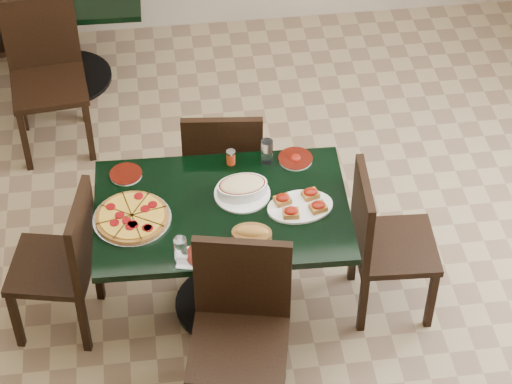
{
  "coord_description": "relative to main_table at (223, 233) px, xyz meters",
  "views": [
    {
      "loc": [
        -0.45,
        -3.51,
        4.22
      ],
      "look_at": [
        0.01,
        0.0,
        0.85
      ],
      "focal_mm": 70.0,
      "sensor_mm": 36.0,
      "label": 1
    }
  ],
  "objects": [
    {
      "name": "floor",
      "position": [
        0.16,
        -0.01,
        -0.57
      ],
      "size": [
        5.5,
        5.5,
        0.0
      ],
      "primitive_type": "plane",
      "color": "#89744F",
      "rests_on": "ground"
    },
    {
      "name": "main_table",
      "position": [
        0.0,
        0.0,
        0.0
      ],
      "size": [
        1.3,
        0.86,
        0.75
      ],
      "rotation": [
        0.0,
        0.0,
        -0.04
      ],
      "color": "black",
      "rests_on": "floor"
    },
    {
      "name": "back_table",
      "position": [
        -0.87,
        2.17,
        -0.04
      ],
      "size": [
        1.14,
        0.85,
        0.75
      ],
      "rotation": [
        0.0,
        0.0,
        -0.03
      ],
      "color": "black",
      "rests_on": "floor"
    },
    {
      "name": "chair_far",
      "position": [
        0.06,
        0.59,
        -0.05
      ],
      "size": [
        0.47,
        0.47,
        0.92
      ],
      "rotation": [
        0.0,
        0.0,
        3.04
      ],
      "color": "black",
      "rests_on": "floor"
    },
    {
      "name": "chair_near",
      "position": [
        0.02,
        -0.57,
        -0.02
      ],
      "size": [
        0.54,
        0.54,
        0.98
      ],
      "rotation": [
        0.0,
        0.0,
        -0.21
      ],
      "color": "black",
      "rests_on": "floor"
    },
    {
      "name": "chair_right",
      "position": [
        0.81,
        -0.08,
        -0.06
      ],
      "size": [
        0.45,
        0.45,
        0.9
      ],
      "rotation": [
        0.0,
        0.0,
        1.51
      ],
      "color": "black",
      "rests_on": "floor"
    },
    {
      "name": "chair_left",
      "position": [
        -0.8,
        -0.01,
        -0.07
      ],
      "size": [
        0.49,
        0.49,
        0.89
      ],
      "rotation": [
        0.0,
        0.0,
        -1.78
      ],
      "color": "black",
      "rests_on": "floor"
    },
    {
      "name": "back_chair_near",
      "position": [
        -0.93,
        1.58,
        -0.02
      ],
      "size": [
        0.5,
        0.5,
        0.98
      ],
      "rotation": [
        0.0,
        0.0,
        0.1
      ],
      "color": "black",
      "rests_on": "floor"
    },
    {
      "name": "pepperoni_pizza",
      "position": [
        -0.44,
        -0.03,
        0.2
      ],
      "size": [
        0.39,
        0.39,
        0.04
      ],
      "rotation": [
        0.0,
        0.0,
        0.23
      ],
      "color": "silver",
      "rests_on": "main_table"
    },
    {
      "name": "lasagna_casserole",
      "position": [
        0.11,
        0.08,
        0.23
      ],
      "size": [
        0.28,
        0.28,
        0.09
      ],
      "rotation": [
        0.0,
        0.0,
        0.09
      ],
      "color": "white",
      "rests_on": "main_table"
    },
    {
      "name": "bread_basket",
      "position": [
        0.12,
        -0.24,
        0.22
      ],
      "size": [
        0.22,
        0.17,
        0.09
      ],
      "rotation": [
        0.0,
        0.0,
        -0.19
      ],
      "color": "brown",
      "rests_on": "main_table"
    },
    {
      "name": "bruschetta_platter",
      "position": [
        0.39,
        -0.05,
        0.21
      ],
      "size": [
        0.36,
        0.27,
        0.05
      ],
      "rotation": [
        0.0,
        0.0,
        0.12
      ],
      "color": "white",
      "rests_on": "main_table"
    },
    {
      "name": "side_plate_near",
      "position": [
        -0.11,
        -0.32,
        0.19
      ],
      "size": [
        0.18,
        0.18,
        0.02
      ],
      "rotation": [
        0.0,
        0.0,
        -0.21
      ],
      "color": "white",
      "rests_on": "main_table"
    },
    {
      "name": "side_plate_far_r",
      "position": [
        0.42,
        0.31,
        0.19
      ],
      "size": [
        0.18,
        0.18,
        0.03
      ],
      "rotation": [
        0.0,
        0.0,
        -0.31
      ],
      "color": "white",
      "rests_on": "main_table"
    },
    {
      "name": "side_plate_far_l",
      "position": [
        -0.46,
        0.3,
        0.19
      ],
      "size": [
        0.17,
        0.17,
        0.02
      ],
      "rotation": [
        0.0,
        0.0,
        0.02
      ],
      "color": "white",
      "rests_on": "main_table"
    },
    {
      "name": "napkin_setting",
      "position": [
        -0.17,
        -0.32,
        0.18
      ],
      "size": [
        0.17,
        0.17,
        0.01
      ],
      "rotation": [
        0.0,
        0.0,
        -0.25
      ],
      "color": "white",
      "rests_on": "main_table"
    },
    {
      "name": "water_glass_a",
      "position": [
        0.27,
        0.32,
        0.25
      ],
      "size": [
        0.06,
        0.06,
        0.14
      ],
      "primitive_type": "cylinder",
      "color": "white",
      "rests_on": "main_table"
    },
    {
      "name": "water_glass_b",
      "position": [
        -0.22,
        -0.32,
        0.25
      ],
      "size": [
        0.06,
        0.06,
        0.13
      ],
      "primitive_type": "cylinder",
      "color": "white",
      "rests_on": "main_table"
    },
    {
      "name": "pepper_shaker",
      "position": [
        0.08,
        0.32,
        0.22
      ],
      "size": [
        0.05,
        0.05,
        0.08
      ],
      "color": "#B13A12",
      "rests_on": "main_table"
    }
  ]
}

